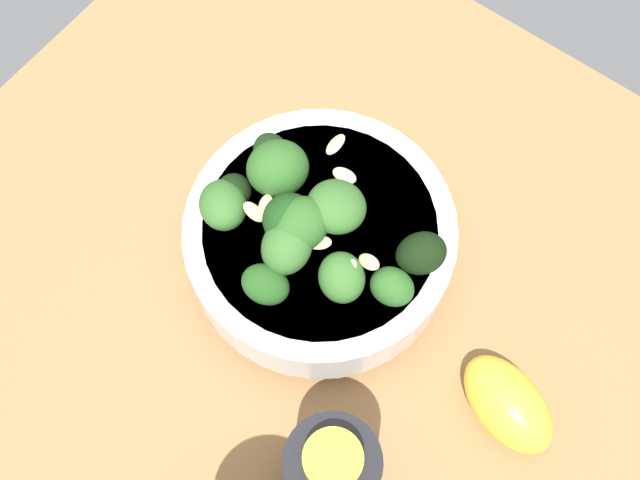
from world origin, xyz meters
TOP-DOWN VIEW (x-y plane):
  - ground_plane at (0.00, 0.00)cm, footprint 59.25×59.25cm
  - bowl_of_broccoli at (-1.37, -1.27)cm, footprint 19.48×19.48cm
  - lemon_wedge at (-18.95, -0.39)cm, footprint 8.76×6.72cm
  - bottle_short at (-12.08, 11.31)cm, footprint 6.08×6.08cm

SIDE VIEW (x-z plane):
  - ground_plane at x=0.00cm, z-range -3.35..0.00cm
  - lemon_wedge at x=-18.95cm, z-range 0.00..4.47cm
  - bowl_of_broccoli at x=-1.37cm, z-range -0.98..9.99cm
  - bottle_short at x=-12.08cm, z-range -0.87..10.72cm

